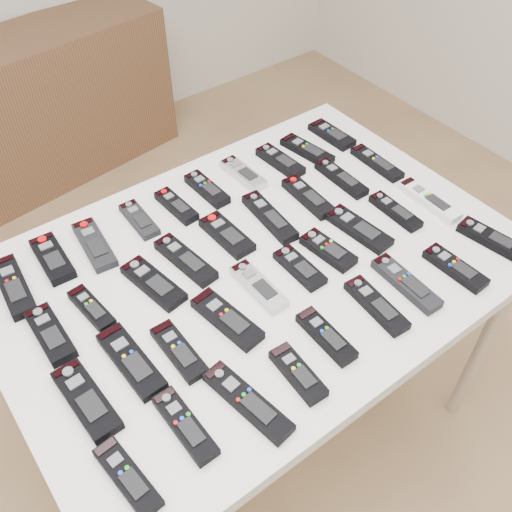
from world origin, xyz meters
TOP-DOWN VIEW (x-y plane):
  - ground at (0.00, 0.00)m, footprint 4.00×4.00m
  - table at (0.07, 0.07)m, footprint 1.25×0.88m
  - sideboard at (0.02, 1.78)m, footprint 1.44×0.55m
  - remote_0 at (-0.44, 0.34)m, footprint 0.07×0.20m
  - remote_1 at (-0.33, 0.37)m, footprint 0.07×0.17m
  - remote_2 at (-0.23, 0.36)m, footprint 0.08×0.19m
  - remote_3 at (-0.09, 0.37)m, footprint 0.05×0.15m
  - remote_4 at (0.01, 0.36)m, footprint 0.05×0.15m
  - remote_5 at (0.12, 0.37)m, footprint 0.05×0.16m
  - remote_6 at (0.24, 0.36)m, footprint 0.06×0.16m
  - remote_7 at (0.36, 0.35)m, footprint 0.06×0.17m
  - remote_8 at (0.46, 0.34)m, footprint 0.08×0.18m
  - remote_9 at (0.57, 0.36)m, footprint 0.06×0.16m
  - remote_10 at (-0.42, 0.16)m, footprint 0.06×0.16m
  - remote_11 at (-0.32, 0.17)m, footprint 0.06×0.15m
  - remote_12 at (-0.17, 0.16)m, footprint 0.09×0.19m
  - remote_13 at (-0.07, 0.17)m, footprint 0.07×0.19m
  - remote_14 at (0.06, 0.19)m, footprint 0.07×0.17m
  - remote_15 at (0.19, 0.17)m, footprint 0.06×0.20m
  - remote_16 at (0.32, 0.17)m, footprint 0.06×0.18m
  - remote_17 at (0.45, 0.18)m, footprint 0.05×0.18m
  - remote_18 at (0.58, 0.17)m, footprint 0.05×0.18m
  - remote_19 at (-0.43, -0.03)m, footprint 0.07×0.19m
  - remote_20 at (-0.32, -0.01)m, footprint 0.07×0.20m
  - remote_21 at (-0.22, -0.04)m, footprint 0.05×0.16m
  - remote_22 at (-0.10, -0.04)m, footprint 0.08×0.19m
  - remote_23 at (0.02, 0.00)m, footprint 0.05×0.17m
  - remote_24 at (0.13, -0.01)m, footprint 0.05×0.14m
  - remote_25 at (0.23, -0.01)m, footprint 0.07×0.15m
  - remote_26 at (0.34, 0.00)m, footprint 0.08×0.19m
  - remote_27 at (0.47, -0.01)m, footprint 0.05×0.16m
  - remote_28 at (0.57, -0.03)m, footprint 0.05×0.19m
  - remote_29 at (-0.44, -0.22)m, footprint 0.06×0.17m
  - remote_30 at (-0.30, -0.20)m, footprint 0.05×0.17m
  - remote_31 at (-0.18, -0.23)m, footprint 0.08×0.21m
  - remote_32 at (-0.06, -0.24)m, footprint 0.05×0.15m
  - remote_33 at (0.05, -0.20)m, footprint 0.05×0.16m
  - remote_34 at (0.20, -0.20)m, footprint 0.06×0.18m
  - remote_35 at (0.30, -0.20)m, footprint 0.05×0.19m
  - remote_36 at (0.43, -0.24)m, footprint 0.06×0.16m
  - remote_37 at (0.58, -0.23)m, footprint 0.08×0.18m

SIDE VIEW (x-z plane):
  - ground at x=0.00m, z-range 0.00..0.00m
  - sideboard at x=0.02m, z-range 0.00..0.70m
  - table at x=0.07m, z-range 0.33..1.11m
  - remote_3 at x=-0.09m, z-range 0.78..0.80m
  - remote_18 at x=0.58m, z-range 0.78..0.80m
  - remote_24 at x=0.13m, z-range 0.78..0.80m
  - remote_9 at x=0.57m, z-range 0.78..0.80m
  - remote_2 at x=-0.23m, z-range 0.78..0.80m
  - remote_8 at x=0.46m, z-range 0.78..0.80m
  - remote_12 at x=-0.17m, z-range 0.78..0.80m
  - remote_27 at x=0.47m, z-range 0.78..0.80m
  - remote_21 at x=-0.22m, z-range 0.78..0.80m
  - remote_23 at x=0.02m, z-range 0.78..0.80m
  - remote_26 at x=0.34m, z-range 0.78..0.80m
  - remote_31 at x=-0.18m, z-range 0.78..0.80m
  - remote_28 at x=0.57m, z-range 0.78..0.80m
  - remote_17 at x=0.45m, z-range 0.78..0.80m
  - remote_4 at x=0.01m, z-range 0.78..0.80m
  - remote_34 at x=0.20m, z-range 0.78..0.80m
  - remote_11 at x=-0.32m, z-range 0.78..0.80m
  - remote_20 at x=-0.32m, z-range 0.78..0.80m
  - remote_29 at x=-0.44m, z-range 0.78..0.80m
  - remote_36 at x=0.43m, z-range 0.78..0.80m
  - remote_14 at x=0.06m, z-range 0.78..0.80m
  - remote_30 at x=-0.30m, z-range 0.78..0.80m
  - remote_25 at x=0.23m, z-range 0.78..0.80m
  - remote_5 at x=0.12m, z-range 0.78..0.80m
  - remote_1 at x=-0.33m, z-range 0.78..0.80m
  - remote_7 at x=0.36m, z-range 0.78..0.80m
  - remote_6 at x=0.24m, z-range 0.78..0.80m
  - remote_37 at x=0.58m, z-range 0.78..0.80m
  - remote_0 at x=-0.44m, z-range 0.78..0.80m
  - remote_35 at x=0.30m, z-range 0.78..0.80m
  - remote_33 at x=0.05m, z-range 0.78..0.80m
  - remote_10 at x=-0.42m, z-range 0.78..0.80m
  - remote_16 at x=0.32m, z-range 0.78..0.80m
  - remote_32 at x=-0.06m, z-range 0.78..0.80m
  - remote_22 at x=-0.10m, z-range 0.78..0.80m
  - remote_13 at x=-0.07m, z-range 0.78..0.80m
  - remote_15 at x=0.19m, z-range 0.78..0.80m
  - remote_19 at x=-0.43m, z-range 0.78..0.80m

